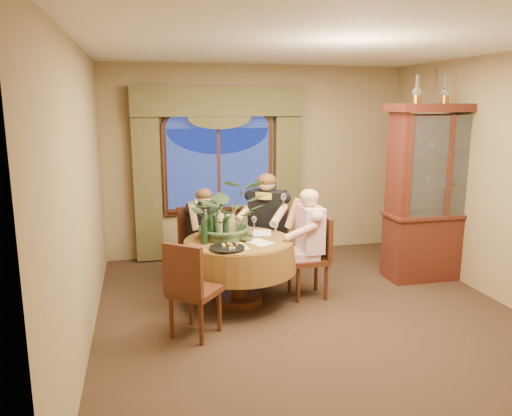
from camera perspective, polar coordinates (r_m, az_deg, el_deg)
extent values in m
plane|color=black|center=(5.53, 6.28, -12.19)|extent=(5.00, 5.00, 0.00)
plane|color=olive|center=(7.50, 0.18, 5.37)|extent=(4.50, 0.00, 4.50)
plane|color=olive|center=(6.25, 26.49, 2.82)|extent=(0.00, 5.00, 5.00)
plane|color=white|center=(5.08, 7.03, 18.03)|extent=(5.00, 5.00, 0.00)
cube|color=#464121|center=(7.21, -12.33, 3.07)|extent=(0.38, 0.14, 2.32)
cube|color=#464121|center=(7.52, 3.58, 3.67)|extent=(0.38, 0.14, 2.32)
cylinder|color=maroon|center=(5.73, -1.96, -7.21)|extent=(1.42, 1.42, 0.75)
cube|color=#3C130D|center=(6.80, 20.06, 1.63)|extent=(1.39, 0.55, 2.25)
cube|color=black|center=(5.90, 5.95, -5.62)|extent=(0.42, 0.42, 0.96)
cube|color=black|center=(6.47, 1.34, -3.99)|extent=(0.59, 0.59, 0.96)
cube|color=black|center=(6.37, -6.30, -4.31)|extent=(0.55, 0.55, 0.96)
cube|color=black|center=(4.95, -6.98, -9.12)|extent=(0.59, 0.59, 0.96)
imported|color=#3C5532|center=(5.61, -3.38, 2.55)|extent=(0.90, 1.00, 0.78)
imported|color=#48582E|center=(5.56, -1.17, -3.48)|extent=(0.17, 0.17, 0.05)
cylinder|color=black|center=(5.24, -3.31, -4.60)|extent=(0.38, 0.38, 0.02)
cylinder|color=black|center=(5.42, -5.94, -2.42)|extent=(0.07, 0.07, 0.33)
cylinder|color=black|center=(5.51, -5.25, -2.16)|extent=(0.07, 0.07, 0.33)
cylinder|color=black|center=(5.48, -3.49, -2.22)|extent=(0.07, 0.07, 0.33)
cylinder|color=tan|center=(5.63, -4.18, -1.86)|extent=(0.07, 0.07, 0.33)
cylinder|color=tan|center=(5.65, -5.77, -1.82)|extent=(0.07, 0.07, 0.33)
cylinder|color=black|center=(5.70, -4.98, -1.68)|extent=(0.07, 0.07, 0.33)
cube|color=white|center=(5.48, 0.40, -3.93)|extent=(0.32, 0.36, 0.00)
cube|color=white|center=(5.87, 0.69, -2.86)|extent=(0.28, 0.34, 0.00)
cube|color=white|center=(5.32, -2.27, -4.43)|extent=(0.25, 0.33, 0.00)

